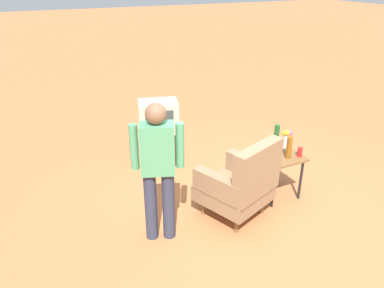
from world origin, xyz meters
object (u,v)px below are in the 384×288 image
(bottle_wine_green, at_px, (276,136))
(flower_vase, at_px, (287,139))
(soda_can_red, at_px, (300,152))
(bottle_tall_amber, at_px, (289,147))
(side_table, at_px, (278,161))
(tv_on_stand, at_px, (158,117))
(armchair, at_px, (241,183))
(person_standing, at_px, (158,166))

(bottle_wine_green, xyz_separation_m, flower_vase, (-0.09, 0.11, -0.01))
(soda_can_red, relative_size, flower_vase, 0.46)
(bottle_tall_amber, bearing_deg, side_table, -67.51)
(bottle_wine_green, bearing_deg, tv_on_stand, -48.73)
(armchair, xyz_separation_m, bottle_tall_amber, (-0.78, -0.10, 0.27))
(armchair, height_order, soda_can_red, armchair)
(tv_on_stand, height_order, soda_can_red, tv_on_stand)
(tv_on_stand, bearing_deg, soda_can_red, 126.69)
(side_table, xyz_separation_m, soda_can_red, (-0.22, 0.14, 0.15))
(person_standing, distance_m, soda_can_red, 2.00)
(tv_on_stand, bearing_deg, flower_vase, 131.17)
(person_standing, xyz_separation_m, flower_vase, (-1.97, -0.28, -0.18))
(side_table, distance_m, bottle_tall_amber, 0.27)
(bottle_wine_green, bearing_deg, soda_can_red, 104.81)
(bottle_tall_amber, distance_m, flower_vase, 0.29)
(tv_on_stand, bearing_deg, armchair, 101.00)
(person_standing, distance_m, bottle_wine_green, 1.93)
(armchair, bearing_deg, side_table, -163.08)
(side_table, height_order, soda_can_red, soda_can_red)
(soda_can_red, bearing_deg, bottle_tall_amber, -8.91)
(tv_on_stand, distance_m, flower_vase, 1.97)
(tv_on_stand, relative_size, flower_vase, 3.89)
(armchair, xyz_separation_m, flower_vase, (-0.94, -0.35, 0.26))
(bottle_wine_green, xyz_separation_m, bottle_tall_amber, (0.07, 0.35, -0.01))
(armchair, distance_m, flower_vase, 1.04)
(side_table, distance_m, soda_can_red, 0.30)
(side_table, height_order, tv_on_stand, tv_on_stand)
(person_standing, relative_size, flower_vase, 6.19)
(soda_can_red, bearing_deg, side_table, -33.61)
(armchair, distance_m, tv_on_stand, 1.89)
(bottle_wine_green, bearing_deg, person_standing, 11.59)
(bottle_tall_amber, xyz_separation_m, soda_can_red, (-0.17, 0.03, -0.09))
(flower_vase, bearing_deg, side_table, 31.04)
(tv_on_stand, bearing_deg, side_table, 124.09)
(person_standing, xyz_separation_m, soda_can_red, (-1.98, -0.01, -0.26))
(bottle_wine_green, bearing_deg, bottle_tall_amber, 78.98)
(side_table, relative_size, soda_can_red, 5.03)
(person_standing, bearing_deg, soda_can_red, -179.79)
(bottle_wine_green, relative_size, flower_vase, 1.21)
(soda_can_red, bearing_deg, bottle_wine_green, -75.19)
(person_standing, distance_m, bottle_tall_amber, 1.82)
(armchair, height_order, flower_vase, armchair)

